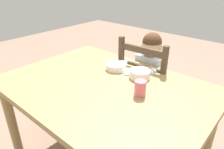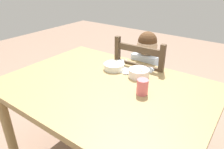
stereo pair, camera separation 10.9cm
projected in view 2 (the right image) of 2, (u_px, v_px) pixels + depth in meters
name	position (u px, v px, depth m)	size (l,w,h in m)	color
dining_table	(105.00, 97.00, 1.41)	(1.37, 0.98, 0.73)	#987E4D
dining_chair	(143.00, 88.00, 1.88)	(0.44, 0.44, 0.94)	#493725
child_figure	(144.00, 70.00, 1.79)	(0.32, 0.31, 0.97)	silver
bowl_of_peas	(114.00, 66.00, 1.59)	(0.16, 0.16, 0.05)	white
bowl_of_carrots	(139.00, 73.00, 1.47)	(0.15, 0.15, 0.06)	white
spoon	(129.00, 74.00, 1.51)	(0.13, 0.08, 0.01)	silver
drinking_cup	(142.00, 87.00, 1.25)	(0.07, 0.07, 0.10)	#E0666F
paper_napkin	(122.00, 70.00, 1.58)	(0.12, 0.11, 0.00)	white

